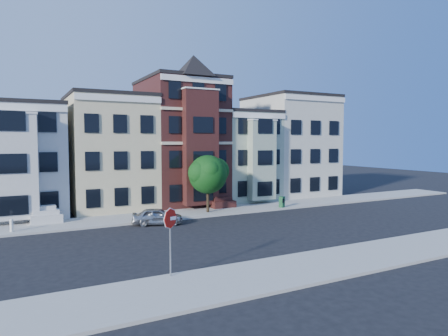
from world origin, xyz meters
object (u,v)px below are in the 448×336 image
parked_car (157,216)px  newspaper_box (282,202)px  fire_hydrant (12,227)px  street_tree (208,177)px  stop_sign (170,238)px

parked_car → newspaper_box: (12.22, 1.30, 0.02)m
parked_car → newspaper_box: size_ratio=3.71×
fire_hydrant → newspaper_box: bearing=-1.1°
street_tree → fire_hydrant: 15.00m
newspaper_box → stop_sign: bearing=-165.0°
street_tree → stop_sign: (-8.39, -13.75, -1.26)m
fire_hydrant → stop_sign: bearing=-64.3°
stop_sign → street_tree: bearing=47.3°
street_tree → stop_sign: 16.16m
street_tree → newspaper_box: street_tree is taller
newspaper_box → stop_sign: (-15.40, -12.80, 1.24)m
parked_car → newspaper_box: bearing=-65.5°
newspaper_box → parked_car: bearing=161.4°
fire_hydrant → street_tree: bearing=2.1°
street_tree → parked_car: street_tree is taller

